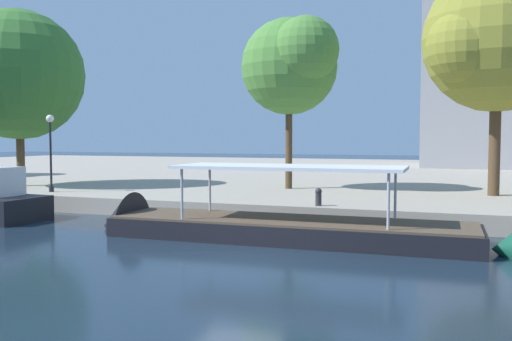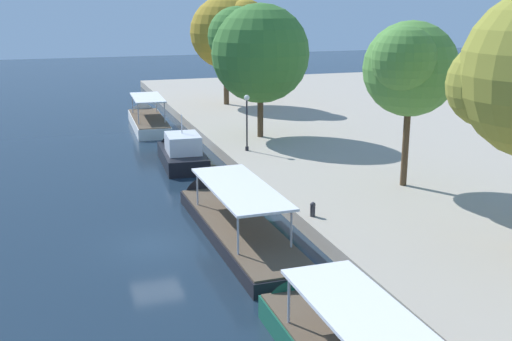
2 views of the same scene
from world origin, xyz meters
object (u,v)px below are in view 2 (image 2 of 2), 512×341
Objects in this scene: tree_1 at (409,66)px; tree_5 at (228,30)px; tree_0 at (256,49)px; tour_boat_2 at (233,225)px; lamp_post at (247,115)px; tour_boat_0 at (148,123)px; motor_yacht_1 at (181,154)px; mooring_bollard_0 at (313,209)px.

tree_5 is at bearing -177.00° from tree_1.
tree_5 is (-16.28, 2.26, 0.75)m from tree_0.
tour_boat_2 is at bearing -15.32° from tree_5.
lamp_post is 22.12m from tree_5.
motor_yacht_1 reaches higher than tour_boat_0.
tree_1 is at bearing -81.10° from tour_boat_2.
motor_yacht_1 is at bearing -139.22° from tree_1.
mooring_bollard_0 is 0.07× the size of tree_0.
motor_yacht_1 is at bearing -167.08° from mooring_bollard_0.
mooring_bollard_0 is at bearing -111.10° from tour_boat_2.
tree_0 is 16.45m from tree_5.
tree_1 is 0.86× the size of tree_5.
tour_boat_0 is at bearing -146.09° from tree_0.
tree_0 is at bearing 170.52° from mooring_bollard_0.
tour_boat_0 reaches higher than mooring_bollard_0.
tree_1 is at bearing 27.62° from lamp_post.
tree_0 is (-20.04, 3.35, 6.72)m from mooring_bollard_0.
motor_yacht_1 is 0.55× the size of tour_boat_2.
mooring_bollard_0 is 15.50m from lamp_post.
tree_0 is 17.09m from tree_1.
tree_1 is (12.82, 11.06, 7.39)m from motor_yacht_1.
motor_yacht_1 is at bearing -61.79° from tree_0.
motor_yacht_1 is 0.75× the size of tree_0.
tour_boat_2 is 3.51× the size of lamp_post.
motor_yacht_1 reaches higher than tour_boat_2.
tour_boat_0 is 15.23m from tree_0.
mooring_bollard_0 is 0.07× the size of tree_5.
lamp_post reaches higher than tour_boat_0.
tour_boat_0 is at bearing -161.85° from lamp_post.
tree_1 is at bearing -155.41° from tour_boat_0.
motor_yacht_1 is at bearing -1.97° from tour_boat_2.
lamp_post reaches higher than mooring_bollard_0.
tree_0 is (-4.76, 2.22, 4.44)m from lamp_post.
tree_1 is at bearing 3.00° from tree_5.
lamp_post is at bearing -98.07° from motor_yacht_1.
lamp_post is 0.43× the size of tree_1.
tour_boat_0 is 1.22× the size of tree_1.
tree_5 is at bearing 171.22° from mooring_bollard_0.
lamp_post is at bearing -159.64° from tour_boat_0.
motor_yacht_1 is 23.54m from tree_5.
lamp_post is 0.39× the size of tree_0.
tree_1 reaches higher than motor_yacht_1.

